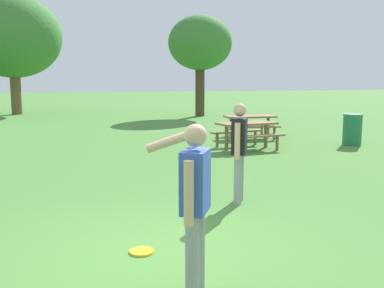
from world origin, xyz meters
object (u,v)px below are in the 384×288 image
person_catcher (194,197)px  picnic_table_far (250,122)px  trash_can_beside_table (352,129)px  tree_broad_center (13,37)px  tree_far_right (200,44)px  picnic_table_near (247,130)px  person_thrower (239,146)px  frisbee (142,251)px

person_catcher → picnic_table_far: bearing=64.4°
person_catcher → trash_can_beside_table: person_catcher is taller
picnic_table_far → trash_can_beside_table: bearing=-44.1°
tree_broad_center → tree_far_right: size_ratio=1.24×
picnic_table_near → picnic_table_far: (1.00, 2.13, 0.00)m
person_thrower → picnic_table_far: person_thrower is taller
trash_can_beside_table → tree_far_right: size_ratio=0.18×
picnic_table_far → trash_can_beside_table: 3.34m
person_thrower → tree_far_right: tree_far_right is taller
person_thrower → picnic_table_far: size_ratio=0.92×
person_thrower → frisbee: (-1.90, -1.71, -0.93)m
person_catcher → picnic_table_near: person_catcher is taller
person_thrower → person_catcher: bearing=-119.0°
picnic_table_near → tree_broad_center: 17.17m
frisbee → person_thrower: bearing=42.0°
frisbee → picnic_table_far: picnic_table_far is taller
trash_can_beside_table → tree_broad_center: size_ratio=0.15×
picnic_table_far → picnic_table_near: bearing=-115.1°
picnic_table_far → trash_can_beside_table: size_ratio=1.87×
picnic_table_far → tree_far_right: 9.48m
person_thrower → picnic_table_near: (2.28, 5.16, -0.38)m
picnic_table_near → tree_far_right: 11.60m
frisbee → tree_broad_center: bearing=99.4°
person_thrower → trash_can_beside_table: person_thrower is taller
tree_broad_center → trash_can_beside_table: bearing=-53.4°
tree_far_right → person_thrower: bearing=-104.4°
person_catcher → tree_far_right: size_ratio=0.31×
person_catcher → picnic_table_far: 11.25m
picnic_table_near → tree_broad_center: (-7.77, 14.85, 3.71)m
person_thrower → trash_can_beside_table: 7.55m
person_catcher → picnic_table_far: size_ratio=0.92×
person_catcher → tree_broad_center: tree_broad_center is taller
frisbee → picnic_table_near: 8.06m
frisbee → person_catcher: bearing=-74.5°
person_catcher → trash_can_beside_table: bearing=47.1°
frisbee → tree_far_right: tree_far_right is taller
tree_broad_center → tree_far_right: tree_broad_center is taller
person_catcher → frisbee: (-0.32, 1.15, -0.95)m
trash_can_beside_table → tree_far_right: 11.77m
tree_broad_center → tree_far_right: (9.63, -3.87, -0.46)m
frisbee → trash_can_beside_table: trash_can_beside_table is taller
person_catcher → tree_far_right: tree_far_right is taller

